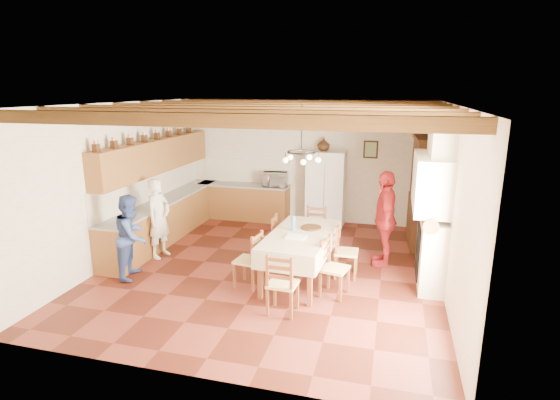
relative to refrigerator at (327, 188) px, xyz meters
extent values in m
cube|color=#47190F|center=(-0.55, -3.05, -0.91)|extent=(6.00, 6.50, 0.02)
cube|color=white|center=(-0.55, -3.05, 2.11)|extent=(6.00, 6.50, 0.02)
cube|color=beige|center=(-0.55, 0.21, 0.60)|extent=(6.00, 0.02, 3.00)
cube|color=beige|center=(-0.55, -6.31, 0.60)|extent=(6.00, 0.02, 3.00)
cube|color=beige|center=(-3.56, -3.05, 0.60)|extent=(0.02, 6.50, 3.00)
cube|color=beige|center=(2.46, -3.05, 0.60)|extent=(0.02, 6.50, 3.00)
cube|color=brown|center=(-3.25, -2.00, -0.47)|extent=(0.60, 4.30, 0.86)
cube|color=brown|center=(-2.10, -0.10, -0.47)|extent=(2.30, 0.60, 0.86)
cube|color=gray|center=(-3.25, -2.00, -0.02)|extent=(0.62, 4.30, 0.04)
cube|color=gray|center=(-2.10, -0.10, -0.02)|extent=(2.34, 0.62, 0.04)
cube|color=beige|center=(-3.54, -2.00, 0.30)|extent=(0.03, 4.30, 0.60)
cube|color=beige|center=(-2.10, 0.18, 0.30)|extent=(2.30, 0.03, 0.60)
cube|color=brown|center=(-3.38, -2.00, 0.95)|extent=(0.35, 4.20, 0.70)
cube|color=black|center=(1.00, 0.18, 0.95)|extent=(0.34, 0.03, 0.42)
cube|color=white|center=(0.00, 0.00, 0.00)|extent=(0.92, 0.76, 1.81)
cube|color=beige|center=(0.08, -3.40, -0.07)|extent=(1.13, 2.02, 0.05)
cube|color=#642E17|center=(-0.38, -4.24, -0.50)|extent=(0.07, 0.07, 0.81)
cube|color=#642E17|center=(0.42, -4.29, -0.50)|extent=(0.07, 0.07, 0.81)
cube|color=#642E17|center=(-0.27, -2.50, -0.50)|extent=(0.07, 0.07, 0.81)
cube|color=#642E17|center=(0.54, -2.55, -0.50)|extent=(0.07, 0.07, 0.81)
torus|color=black|center=(0.08, -3.40, 1.35)|extent=(0.47, 0.47, 0.03)
imported|color=white|center=(-2.83, -3.01, -0.12)|extent=(0.46, 0.62, 1.58)
imported|color=#364E8C|center=(-2.81, -3.97, -0.16)|extent=(0.70, 0.83, 1.49)
imported|color=maroon|center=(1.45, -2.29, 0.00)|extent=(0.52, 1.09, 1.81)
imported|color=silver|center=(-1.27, -0.10, 0.16)|extent=(0.67, 0.51, 0.33)
imported|color=#351F10|center=(-0.10, 0.00, 1.06)|extent=(0.34, 0.34, 0.31)
camera|label=1|loc=(1.53, -10.31, 2.35)|focal=28.00mm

